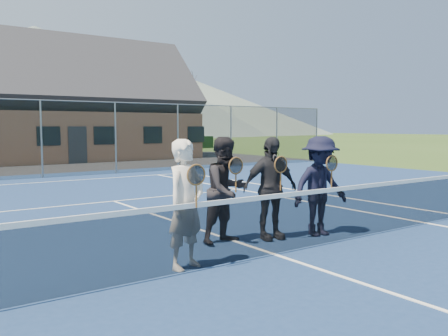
{
  "coord_description": "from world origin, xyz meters",
  "views": [
    {
      "loc": [
        -4.76,
        -5.39,
        1.99
      ],
      "look_at": [
        0.1,
        1.5,
        1.25
      ],
      "focal_mm": 38.0,
      "sensor_mm": 36.0,
      "label": 1
    }
  ],
  "objects_px": {
    "player_b": "(226,190)",
    "clubhouse": "(63,94)",
    "player_d": "(320,186)",
    "player_a": "(186,204)",
    "tennis_net": "(275,221)",
    "player_c": "(270,188)"
  },
  "relations": [
    {
      "from": "player_a",
      "to": "player_d",
      "type": "height_order",
      "value": "same"
    },
    {
      "from": "tennis_net",
      "to": "player_a",
      "type": "height_order",
      "value": "player_a"
    },
    {
      "from": "clubhouse",
      "to": "player_a",
      "type": "xyz_separation_m",
      "value": [
        -5.46,
        -23.8,
        -3.07
      ]
    },
    {
      "from": "clubhouse",
      "to": "player_a",
      "type": "bearing_deg",
      "value": -102.92
    },
    {
      "from": "player_a",
      "to": "player_c",
      "type": "bearing_deg",
      "value": 16.86
    },
    {
      "from": "tennis_net",
      "to": "player_b",
      "type": "xyz_separation_m",
      "value": [
        -0.15,
        1.07,
        0.38
      ]
    },
    {
      "from": "tennis_net",
      "to": "player_a",
      "type": "bearing_deg",
      "value": 172.3
    },
    {
      "from": "player_a",
      "to": "player_b",
      "type": "height_order",
      "value": "same"
    },
    {
      "from": "tennis_net",
      "to": "clubhouse",
      "type": "height_order",
      "value": "clubhouse"
    },
    {
      "from": "player_b",
      "to": "player_c",
      "type": "xyz_separation_m",
      "value": [
        0.77,
        -0.24,
        0.0
      ]
    },
    {
      "from": "clubhouse",
      "to": "player_c",
      "type": "xyz_separation_m",
      "value": [
        -3.39,
        -23.17,
        -3.07
      ]
    },
    {
      "from": "player_a",
      "to": "clubhouse",
      "type": "bearing_deg",
      "value": 77.08
    },
    {
      "from": "clubhouse",
      "to": "player_c",
      "type": "bearing_deg",
      "value": -98.32
    },
    {
      "from": "player_c",
      "to": "player_d",
      "type": "bearing_deg",
      "value": -18.19
    },
    {
      "from": "player_b",
      "to": "player_d",
      "type": "distance_m",
      "value": 1.77
    },
    {
      "from": "player_c",
      "to": "player_d",
      "type": "xyz_separation_m",
      "value": [
        0.92,
        -0.3,
        -0.0
      ]
    },
    {
      "from": "clubhouse",
      "to": "player_c",
      "type": "distance_m",
      "value": 23.62
    },
    {
      "from": "player_a",
      "to": "player_c",
      "type": "xyz_separation_m",
      "value": [
        2.07,
        0.63,
        -0.0
      ]
    },
    {
      "from": "clubhouse",
      "to": "player_b",
      "type": "height_order",
      "value": "clubhouse"
    },
    {
      "from": "player_b",
      "to": "clubhouse",
      "type": "bearing_deg",
      "value": 79.73
    },
    {
      "from": "player_c",
      "to": "player_d",
      "type": "relative_size",
      "value": 1.0
    },
    {
      "from": "player_a",
      "to": "tennis_net",
      "type": "bearing_deg",
      "value": -7.7
    }
  ]
}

